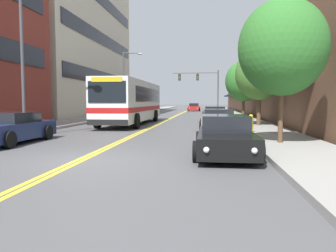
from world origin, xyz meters
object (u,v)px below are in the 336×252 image
(car_black_parked_right_foreground, at_px, (225,136))
(street_tree_right_near, at_px, (282,48))
(city_bus, at_px, (132,100))
(car_beige_parked_right_far, at_px, (218,120))
(car_navy_parked_left_mid, at_px, (10,129))
(car_slate_blue_moving_second, at_px, (194,107))
(fire_hydrant, at_px, (251,123))
(street_tree_right_mid, at_px, (260,74))
(car_champagne_parked_right_mid, at_px, (213,113))
(street_lamp_left_far, at_px, (127,78))
(traffic_signal_mast, at_px, (202,83))
(street_lamp_left_near, at_px, (28,51))
(car_charcoal_parked_left_far, at_px, (145,110))
(car_dark_grey_parked_right_end, at_px, (215,115))
(street_tree_right_far, at_px, (244,81))
(car_red_moving_lead, at_px, (194,107))

(car_black_parked_right_foreground, relative_size, street_tree_right_near, 0.91)
(city_bus, distance_m, car_beige_parked_right_far, 8.20)
(car_navy_parked_left_mid, relative_size, car_slate_blue_moving_second, 1.04)
(car_beige_parked_right_far, height_order, fire_hydrant, car_beige_parked_right_far)
(city_bus, bearing_deg, street_tree_right_mid, -14.63)
(car_champagne_parked_right_mid, xyz_separation_m, fire_hydrant, (1.62, -17.32, 0.06))
(car_slate_blue_moving_second, relative_size, street_lamp_left_far, 0.66)
(car_champagne_parked_right_mid, bearing_deg, street_tree_right_near, -84.12)
(traffic_signal_mast, bearing_deg, street_lamp_left_far, -123.24)
(street_lamp_left_near, bearing_deg, street_tree_right_mid, 30.08)
(car_charcoal_parked_left_far, distance_m, car_dark_grey_parked_right_end, 17.76)
(car_champagne_parked_right_mid, bearing_deg, fire_hydrant, -84.65)
(car_navy_parked_left_mid, bearing_deg, car_black_parked_right_foreground, -11.74)
(car_slate_blue_moving_second, xyz_separation_m, street_tree_right_near, (5.57, -53.84, 3.20))
(car_slate_blue_moving_second, xyz_separation_m, traffic_signal_mast, (1.97, -19.81, 3.82))
(city_bus, bearing_deg, street_lamp_left_far, 106.26)
(car_beige_parked_right_far, distance_m, street_tree_right_near, 7.79)
(car_beige_parked_right_far, bearing_deg, fire_hydrant, -60.51)
(car_black_parked_right_foreground, xyz_separation_m, fire_hydrant, (1.61, 6.12, 0.03))
(car_dark_grey_parked_right_end, height_order, street_lamp_left_far, street_lamp_left_far)
(car_charcoal_parked_left_far, relative_size, street_lamp_left_near, 0.68)
(traffic_signal_mast, bearing_deg, car_charcoal_parked_left_far, -146.81)
(car_slate_blue_moving_second, relative_size, traffic_signal_mast, 0.72)
(car_navy_parked_left_mid, height_order, street_lamp_left_far, street_lamp_left_far)
(city_bus, relative_size, car_navy_parked_left_mid, 2.58)
(city_bus, height_order, car_dark_grey_parked_right_end, city_bus)
(car_navy_parked_left_mid, bearing_deg, car_champagne_parked_right_mid, 67.99)
(car_charcoal_parked_left_far, relative_size, traffic_signal_mast, 0.73)
(car_champagne_parked_right_mid, height_order, street_tree_right_mid, street_tree_right_mid)
(car_dark_grey_parked_right_end, relative_size, fire_hydrant, 4.95)
(street_tree_right_far, bearing_deg, car_charcoal_parked_left_far, 142.66)
(traffic_signal_mast, bearing_deg, car_champagne_parked_right_mid, -83.70)
(car_red_moving_lead, relative_size, street_tree_right_near, 0.77)
(car_beige_parked_right_far, height_order, street_tree_right_near, street_tree_right_near)
(car_slate_blue_moving_second, height_order, fire_hydrant, car_slate_blue_moving_second)
(street_tree_right_mid, xyz_separation_m, fire_hydrant, (-1.19, -5.30, -2.94))
(city_bus, distance_m, car_dark_grey_parked_right_end, 6.78)
(street_lamp_left_near, bearing_deg, car_black_parked_right_foreground, -25.29)
(traffic_signal_mast, distance_m, street_lamp_left_far, 14.44)
(car_black_parked_right_foreground, xyz_separation_m, street_tree_right_near, (2.19, 2.05, 3.17))
(traffic_signal_mast, relative_size, street_lamp_left_far, 0.92)
(city_bus, relative_size, car_champagne_parked_right_mid, 2.92)
(car_slate_blue_moving_second, distance_m, fire_hydrant, 50.01)
(car_dark_grey_parked_right_end, bearing_deg, fire_hydrant, -80.67)
(city_bus, relative_size, car_charcoal_parked_left_far, 2.64)
(car_champagne_parked_right_mid, height_order, car_slate_blue_moving_second, car_slate_blue_moving_second)
(city_bus, distance_m, fire_hydrant, 11.13)
(fire_hydrant, bearing_deg, street_tree_right_near, -81.89)
(car_champagne_parked_right_mid, bearing_deg, traffic_signal_mast, 96.30)
(street_tree_right_far, bearing_deg, car_red_moving_lead, 103.15)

